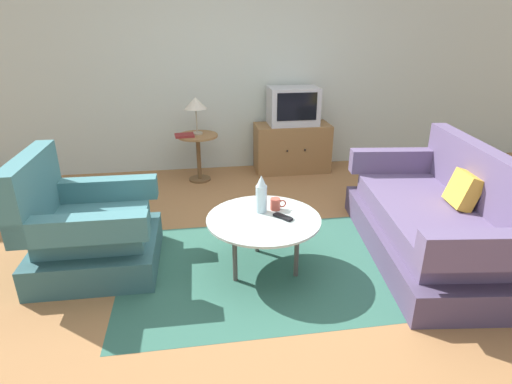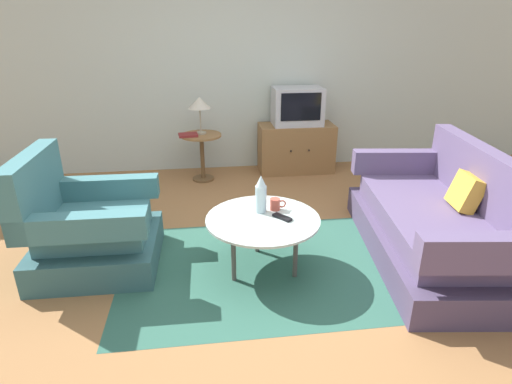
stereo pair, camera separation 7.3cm
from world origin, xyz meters
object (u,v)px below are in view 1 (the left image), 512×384
(television, at_px, (293,106))
(tv_remote_dark, at_px, (283,217))
(vase, at_px, (261,195))
(mug, at_px, (276,204))
(armchair, at_px, (87,232))
(book, at_px, (184,135))
(tv_stand, at_px, (292,148))
(table_lamp, at_px, (196,104))
(coffee_table, at_px, (264,222))
(couch, at_px, (436,222))
(side_table, at_px, (198,148))

(television, relative_size, tv_remote_dark, 3.89)
(vase, height_order, mug, vase)
(armchair, relative_size, mug, 7.31)
(book, bearing_deg, tv_stand, 3.76)
(television, distance_m, table_lamp, 1.20)
(coffee_table, height_order, vase, vase)
(couch, bearing_deg, television, 24.20)
(couch, height_order, coffee_table, couch)
(mug, bearing_deg, tv_stand, 73.16)
(coffee_table, bearing_deg, tv_remote_dark, -10.87)
(couch, xyz_separation_m, tv_remote_dark, (-1.29, -0.04, 0.16))
(tv_stand, height_order, television, television)
(couch, height_order, table_lamp, table_lamp)
(television, bearing_deg, tv_remote_dark, -105.08)
(tv_stand, relative_size, book, 4.00)
(armchair, bearing_deg, side_table, 154.24)
(armchair, distance_m, couch, 2.78)
(couch, bearing_deg, side_table, 49.82)
(television, distance_m, vase, 2.27)
(armchair, distance_m, tv_stand, 2.88)
(side_table, xyz_separation_m, tv_stand, (1.19, 0.18, -0.11))
(tv_stand, distance_m, book, 1.39)
(book, bearing_deg, coffee_table, -80.10)
(television, relative_size, book, 2.58)
(mug, bearing_deg, vase, -169.15)
(armchair, height_order, table_lamp, table_lamp)
(television, bearing_deg, mug, -106.75)
(vase, bearing_deg, coffee_table, -90.61)
(table_lamp, distance_m, tv_remote_dark, 2.23)
(side_table, relative_size, mug, 4.47)
(armchair, height_order, side_table, armchair)
(tv_remote_dark, bearing_deg, mug, 149.91)
(book, bearing_deg, television, 4.25)
(armchair, distance_m, vase, 1.37)
(television, relative_size, vase, 2.02)
(table_lamp, height_order, book, table_lamp)
(vase, bearing_deg, table_lamp, 102.56)
(vase, relative_size, tv_remote_dark, 1.93)
(coffee_table, relative_size, book, 3.69)
(tv_stand, bearing_deg, television, 90.00)
(tv_remote_dark, height_order, book, book)
(armchair, bearing_deg, coffee_table, 80.65)
(tv_remote_dark, bearing_deg, couch, 53.77)
(television, bearing_deg, side_table, -170.63)
(vase, relative_size, book, 1.28)
(couch, height_order, book, couch)
(armchair, bearing_deg, television, 134.56)
(tv_remote_dark, bearing_deg, table_lamp, 157.34)
(armchair, relative_size, television, 1.54)
(coffee_table, distance_m, tv_stand, 2.35)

